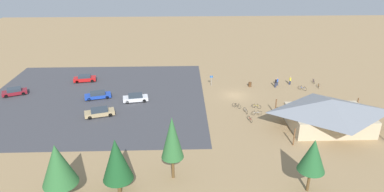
{
  "coord_description": "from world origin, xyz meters",
  "views": [
    {
      "loc": [
        9.82,
        56.79,
        24.8
      ],
      "look_at": [
        8.0,
        2.77,
        1.2
      ],
      "focal_mm": 31.56,
      "sensor_mm": 36.0,
      "label": 1
    }
  ],
  "objects_px": {
    "pine_far_west": "(58,165)",
    "visitor_crossing_yard": "(277,82)",
    "bicycle_silver_lone_east": "(257,113)",
    "car_maroon_near_entry": "(15,92)",
    "car_red_back_corner": "(85,78)",
    "pine_west": "(116,160)",
    "bicycle_black_yard_front": "(237,106)",
    "car_white_mid_lot": "(135,98)",
    "trash_bin": "(250,84)",
    "bicycle_white_back_row": "(246,111)",
    "bicycle_yellow_near_porch": "(256,106)",
    "visitor_near_lot": "(290,80)",
    "visitor_at_bikes": "(276,83)",
    "car_blue_front_row": "(98,95)",
    "bicycle_red_yard_left": "(250,119)",
    "bicycle_purple_yard_right": "(314,81)",
    "pine_midwest": "(313,155)",
    "car_tan_far_end": "(100,112)",
    "bicycle_blue_mid_cluster": "(302,88)",
    "bicycle_orange_lone_west": "(319,86)",
    "lot_sign": "(211,79)",
    "pine_east": "(172,138)",
    "bike_pavilion": "(330,112)"
  },
  "relations": [
    {
      "from": "car_maroon_near_entry",
      "to": "visitor_at_bikes",
      "type": "bearing_deg",
      "value": -177.44
    },
    {
      "from": "bicycle_purple_yard_right",
      "to": "pine_far_west",
      "type": "bearing_deg",
      "value": 40.05
    },
    {
      "from": "bicycle_red_yard_left",
      "to": "visitor_crossing_yard",
      "type": "relative_size",
      "value": 1.03
    },
    {
      "from": "pine_east",
      "to": "car_red_back_corner",
      "type": "distance_m",
      "value": 37.2
    },
    {
      "from": "pine_west",
      "to": "bicycle_yellow_near_porch",
      "type": "height_order",
      "value": "pine_west"
    },
    {
      "from": "trash_bin",
      "to": "bicycle_white_back_row",
      "type": "bearing_deg",
      "value": 75.73
    },
    {
      "from": "bicycle_yellow_near_porch",
      "to": "visitor_at_bikes",
      "type": "bearing_deg",
      "value": -121.67
    },
    {
      "from": "car_red_back_corner",
      "to": "pine_west",
      "type": "bearing_deg",
      "value": 110.07
    },
    {
      "from": "trash_bin",
      "to": "bicycle_blue_mid_cluster",
      "type": "relative_size",
      "value": 0.67
    },
    {
      "from": "bicycle_white_back_row",
      "to": "car_blue_front_row",
      "type": "relative_size",
      "value": 0.33
    },
    {
      "from": "pine_midwest",
      "to": "car_tan_far_end",
      "type": "bearing_deg",
      "value": -35.32
    },
    {
      "from": "trash_bin",
      "to": "bicycle_yellow_near_porch",
      "type": "relative_size",
      "value": 0.6
    },
    {
      "from": "trash_bin",
      "to": "bicycle_yellow_near_porch",
      "type": "bearing_deg",
      "value": 85.37
    },
    {
      "from": "bicycle_black_yard_front",
      "to": "bicycle_white_back_row",
      "type": "xyz_separation_m",
      "value": [
        -1.19,
        1.87,
        -0.03
      ]
    },
    {
      "from": "bicycle_red_yard_left",
      "to": "bicycle_orange_lone_west",
      "type": "xyz_separation_m",
      "value": [
        -16.11,
        -13.59,
        -0.03
      ]
    },
    {
      "from": "car_maroon_near_entry",
      "to": "bicycle_purple_yard_right",
      "type": "bearing_deg",
      "value": -175.86
    },
    {
      "from": "bicycle_black_yard_front",
      "to": "car_blue_front_row",
      "type": "relative_size",
      "value": 0.28
    },
    {
      "from": "trash_bin",
      "to": "bicycle_red_yard_left",
      "type": "xyz_separation_m",
      "value": [
        2.81,
        14.51,
        -0.07
      ]
    },
    {
      "from": "car_blue_front_row",
      "to": "visitor_crossing_yard",
      "type": "bearing_deg",
      "value": -171.26
    },
    {
      "from": "pine_far_west",
      "to": "visitor_at_bikes",
      "type": "distance_m",
      "value": 44.2
    },
    {
      "from": "lot_sign",
      "to": "pine_east",
      "type": "height_order",
      "value": "pine_east"
    },
    {
      "from": "trash_bin",
      "to": "car_maroon_near_entry",
      "type": "bearing_deg",
      "value": 3.62
    },
    {
      "from": "trash_bin",
      "to": "bicycle_purple_yard_right",
      "type": "distance_m",
      "value": 13.24
    },
    {
      "from": "pine_west",
      "to": "bicycle_blue_mid_cluster",
      "type": "height_order",
      "value": "pine_west"
    },
    {
      "from": "visitor_near_lot",
      "to": "visitor_crossing_yard",
      "type": "bearing_deg",
      "value": 9.68
    },
    {
      "from": "lot_sign",
      "to": "bicycle_white_back_row",
      "type": "xyz_separation_m",
      "value": [
        -4.64,
        12.1,
        -1.06
      ]
    },
    {
      "from": "bicycle_black_yard_front",
      "to": "car_white_mid_lot",
      "type": "distance_m",
      "value": 17.77
    },
    {
      "from": "bicycle_blue_mid_cluster",
      "to": "car_blue_front_row",
      "type": "xyz_separation_m",
      "value": [
        38.16,
        2.74,
        0.3
      ]
    },
    {
      "from": "pine_far_west",
      "to": "visitor_at_bikes",
      "type": "relative_size",
      "value": 3.74
    },
    {
      "from": "trash_bin",
      "to": "bicycle_orange_lone_west",
      "type": "relative_size",
      "value": 0.58
    },
    {
      "from": "bicycle_blue_mid_cluster",
      "to": "visitor_at_bikes",
      "type": "distance_m",
      "value": 5.02
    },
    {
      "from": "bike_pavilion",
      "to": "bicycle_purple_yard_right",
      "type": "relative_size",
      "value": 8.53
    },
    {
      "from": "bicycle_yellow_near_porch",
      "to": "car_white_mid_lot",
      "type": "xyz_separation_m",
      "value": [
        20.78,
        -3.44,
        0.36
      ]
    },
    {
      "from": "car_maroon_near_entry",
      "to": "visitor_crossing_yard",
      "type": "xyz_separation_m",
      "value": [
        -49.68,
        -3.14,
        0.12
      ]
    },
    {
      "from": "pine_far_west",
      "to": "bicycle_purple_yard_right",
      "type": "relative_size",
      "value": 4.25
    },
    {
      "from": "bicycle_silver_lone_east",
      "to": "car_maroon_near_entry",
      "type": "distance_m",
      "value": 43.99
    },
    {
      "from": "car_maroon_near_entry",
      "to": "car_white_mid_lot",
      "type": "bearing_deg",
      "value": 170.98
    },
    {
      "from": "lot_sign",
      "to": "bicycle_red_yard_left",
      "type": "height_order",
      "value": "lot_sign"
    },
    {
      "from": "bicycle_orange_lone_west",
      "to": "car_maroon_near_entry",
      "type": "relative_size",
      "value": 0.34
    },
    {
      "from": "pine_east",
      "to": "visitor_near_lot",
      "type": "bearing_deg",
      "value": -128.01
    },
    {
      "from": "bicycle_orange_lone_west",
      "to": "car_maroon_near_entry",
      "type": "height_order",
      "value": "car_maroon_near_entry"
    },
    {
      "from": "car_red_back_corner",
      "to": "visitor_at_bikes",
      "type": "distance_m",
      "value": 38.16
    },
    {
      "from": "bicycle_yellow_near_porch",
      "to": "car_red_back_corner",
      "type": "height_order",
      "value": "car_red_back_corner"
    },
    {
      "from": "pine_east",
      "to": "visitor_at_bikes",
      "type": "xyz_separation_m",
      "value": [
        -19.45,
        -27.67,
        -4.41
      ]
    },
    {
      "from": "visitor_near_lot",
      "to": "visitor_at_bikes",
      "type": "xyz_separation_m",
      "value": [
        3.27,
        1.41,
        0.09
      ]
    },
    {
      "from": "pine_far_west",
      "to": "visitor_crossing_yard",
      "type": "relative_size",
      "value": 4.26
    },
    {
      "from": "car_red_back_corner",
      "to": "car_tan_far_end",
      "type": "xyz_separation_m",
      "value": [
        -6.35,
        15.64,
        -0.01
      ]
    },
    {
      "from": "pine_west",
      "to": "car_red_back_corner",
      "type": "bearing_deg",
      "value": -69.93
    },
    {
      "from": "car_white_mid_lot",
      "to": "car_blue_front_row",
      "type": "xyz_separation_m",
      "value": [
        6.94,
        -1.51,
        -0.04
      ]
    },
    {
      "from": "pine_west",
      "to": "visitor_at_bikes",
      "type": "relative_size",
      "value": 3.69
    }
  ]
}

